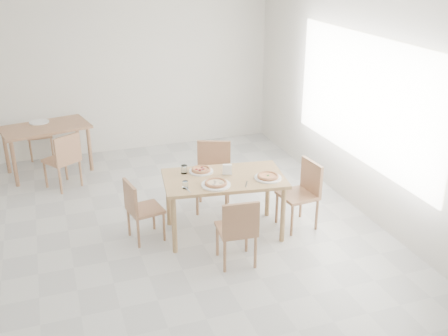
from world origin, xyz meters
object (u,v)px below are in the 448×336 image
object	(u,v)px
chair_east	(303,189)
pizza_mushroom	(216,183)
chair_north	(213,171)
chair_west	(139,207)
pizza_pepperoni	(201,169)
tumbler_b	(185,185)
plate_margherita	(268,178)
chair_south	(238,228)
tumbler_a	(184,169)
plate_empty	(39,122)
plate_mushroom	(216,185)
plate_pepperoni	(201,171)
chair_back_s	(64,157)
napkin_holder	(227,170)
pizza_margherita	(268,176)
second_table	(46,133)
chair_back_n	(39,130)
main_table	(224,184)

from	to	relation	value
chair_east	pizza_mushroom	distance (m)	1.20
chair_north	chair_west	distance (m)	1.24
pizza_pepperoni	tumbler_b	xyz separation A→B (m)	(-0.30, -0.38, 0.01)
chair_east	plate_margherita	bearing A→B (deg)	-88.01
chair_south	pizza_mushroom	world-z (taller)	chair_south
tumbler_a	plate_empty	distance (m)	3.11
chair_west	plate_mushroom	world-z (taller)	chair_west
chair_north	pizza_mushroom	size ratio (longest dim) A/B	2.67
chair_south	tumbler_b	bearing A→B (deg)	-49.36
chair_west	chair_south	bearing A→B (deg)	-145.09
plate_empty	plate_margherita	bearing A→B (deg)	-51.48
chair_south	plate_margherita	world-z (taller)	chair_south
chair_west	chair_east	distance (m)	2.02
pizza_mushroom	plate_pepperoni	bearing A→B (deg)	95.99
plate_margherita	plate_empty	distance (m)	4.01
plate_pepperoni	tumbler_a	world-z (taller)	tumbler_a
chair_west	plate_pepperoni	world-z (taller)	chair_west
plate_margherita	plate_mushroom	size ratio (longest dim) A/B	0.95
plate_mushroom	chair_back_s	size ratio (longest dim) A/B	0.40
plate_margherita	napkin_holder	bearing A→B (deg)	147.85
chair_east	pizza_margherita	world-z (taller)	chair_east
tumbler_b	second_table	size ratio (longest dim) A/B	0.06
chair_north	tumbler_b	world-z (taller)	chair_north
pizza_pepperoni	chair_back_n	size ratio (longest dim) A/B	0.38
pizza_pepperoni	second_table	distance (m)	3.02
chair_back_s	plate_mushroom	bearing A→B (deg)	93.48
chair_west	chair_east	bearing A→B (deg)	-108.95
plate_pepperoni	chair_east	bearing A→B (deg)	-17.42
chair_east	pizza_pepperoni	xyz separation A→B (m)	(-1.21, 0.38, 0.29)
tumbler_a	tumbler_b	size ratio (longest dim) A/B	1.17
chair_south	second_table	distance (m)	3.91
plate_mushroom	pizza_pepperoni	xyz separation A→B (m)	(-0.05, 0.43, 0.02)
chair_west	second_table	xyz separation A→B (m)	(-0.94, 2.54, 0.20)
napkin_holder	chair_back_s	world-z (taller)	napkin_holder
plate_mushroom	chair_back_s	distance (m)	2.70
chair_south	chair_east	distance (m)	1.24
chair_back_n	pizza_margherita	bearing A→B (deg)	-55.74
chair_west	tumbler_b	distance (m)	0.68
chair_north	chair_west	size ratio (longest dim) A/B	1.17
pizza_margherita	pizza_mushroom	bearing A→B (deg)	178.36
main_table	plate_empty	bearing A→B (deg)	132.75
chair_west	napkin_holder	xyz separation A→B (m)	(1.06, -0.12, 0.37)
chair_west	second_table	size ratio (longest dim) A/B	0.55
pizza_mushroom	chair_back_n	distance (m)	4.13
pizza_mushroom	plate_empty	size ratio (longest dim) A/B	1.13
tumbler_b	chair_north	bearing A→B (deg)	54.67
pizza_mushroom	chair_back_n	world-z (taller)	pizza_mushroom
pizza_margherita	tumbler_b	size ratio (longest dim) A/B	3.85
tumbler_a	chair_back_s	world-z (taller)	tumbler_a
plate_pepperoni	second_table	bearing A→B (deg)	125.10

